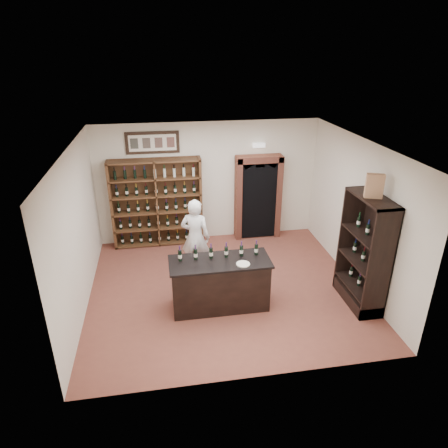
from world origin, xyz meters
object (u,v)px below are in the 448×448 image
(shopkeeper, at_px, (195,237))
(tasting_counter, at_px, (220,284))
(wine_crate, at_px, (374,186))
(wine_shelf, at_px, (157,203))
(counter_bottle_0, at_px, (180,255))
(side_cabinet, at_px, (363,268))

(shopkeeper, bearing_deg, tasting_counter, 123.58)
(tasting_counter, bearing_deg, wine_crate, -7.08)
(wine_shelf, distance_m, counter_bottle_0, 2.83)
(counter_bottle_0, relative_size, shopkeeper, 0.17)
(shopkeeper, bearing_deg, wine_shelf, -44.41)
(counter_bottle_0, height_order, side_cabinet, side_cabinet)
(tasting_counter, height_order, wine_crate, wine_crate)
(counter_bottle_0, height_order, wine_crate, wine_crate)
(wine_shelf, xyz_separation_m, wine_crate, (3.76, -3.26, 1.31))
(counter_bottle_0, distance_m, wine_crate, 3.65)
(counter_bottle_0, xyz_separation_m, side_cabinet, (3.44, -0.43, -0.35))
(wine_shelf, bearing_deg, side_cabinet, -40.21)
(wine_shelf, xyz_separation_m, shopkeeper, (0.78, -1.61, -0.23))
(wine_shelf, height_order, side_cabinet, same)
(wine_shelf, xyz_separation_m, counter_bottle_0, (0.38, -2.81, 0.01))
(wine_shelf, bearing_deg, counter_bottle_0, -82.29)
(counter_bottle_0, distance_m, shopkeeper, 1.28)
(shopkeeper, distance_m, wine_crate, 3.74)
(wine_shelf, relative_size, wine_crate, 5.15)
(shopkeeper, bearing_deg, side_cabinet, 171.86)
(side_cabinet, xyz_separation_m, wine_crate, (-0.06, -0.03, 1.66))
(side_cabinet, relative_size, wine_crate, 5.15)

